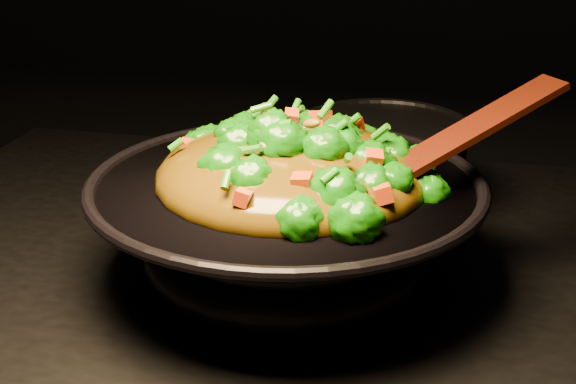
# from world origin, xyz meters

# --- Properties ---
(wok) EXTENTS (0.44, 0.44, 0.12)m
(wok) POSITION_xyz_m (-0.01, -0.02, 0.96)
(wok) COLOR black
(wok) RESTS_ON stovetop
(stir_fry) EXTENTS (0.40, 0.40, 0.11)m
(stir_fry) POSITION_xyz_m (-0.01, -0.01, 1.07)
(stir_fry) COLOR #146707
(stir_fry) RESTS_ON wok
(spatula) EXTENTS (0.25, 0.20, 0.12)m
(spatula) POSITION_xyz_m (0.16, 0.01, 1.07)
(spatula) COLOR #391708
(spatula) RESTS_ON wok
(back_pot) EXTENTS (0.30, 0.30, 0.13)m
(back_pot) POSITION_xyz_m (0.07, 0.22, 0.96)
(back_pot) COLOR black
(back_pot) RESTS_ON stovetop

